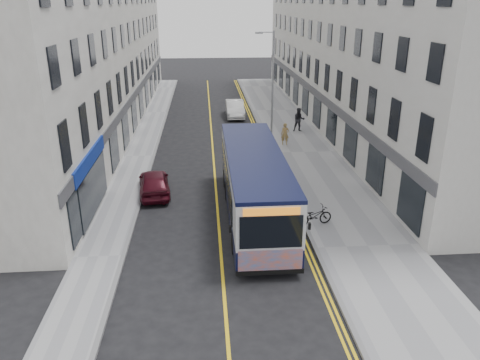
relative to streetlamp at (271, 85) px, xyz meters
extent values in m
plane|color=black|center=(-4.17, -14.00, -4.38)|extent=(140.00, 140.00, 0.00)
cube|color=#99999B|center=(2.08, -2.00, -4.32)|extent=(4.50, 64.00, 0.12)
cube|color=#99999B|center=(-9.17, -2.00, -4.32)|extent=(2.00, 64.00, 0.12)
cube|color=slate|center=(-0.17, -2.00, -4.32)|extent=(0.18, 64.00, 0.13)
cube|color=slate|center=(-8.17, -2.00, -4.32)|extent=(0.18, 64.00, 0.13)
cube|color=yellow|center=(-4.17, -2.00, -4.38)|extent=(0.12, 64.00, 0.01)
cube|color=yellow|center=(-0.62, -2.00, -4.38)|extent=(0.10, 64.00, 0.01)
cube|color=yellow|center=(-0.42, -2.00, -4.38)|extent=(0.10, 64.00, 0.01)
cube|color=silver|center=(7.33, 7.00, 2.12)|extent=(6.00, 46.00, 13.00)
cube|color=white|center=(-13.17, 7.00, 2.12)|extent=(6.00, 46.00, 13.00)
cylinder|color=#92949A|center=(0.08, 0.00, -0.38)|extent=(0.14, 0.14, 8.00)
cylinder|color=#92949A|center=(-0.42, 0.00, 3.52)|extent=(1.00, 0.08, 0.08)
cube|color=#92949A|center=(-0.92, 0.00, 3.47)|extent=(0.50, 0.18, 0.12)
cube|color=black|center=(-2.42, -11.82, -3.57)|extent=(2.55, 11.21, 0.92)
cube|color=silver|center=(-2.42, -11.82, -2.19)|extent=(2.55, 11.21, 1.84)
cube|color=black|center=(-2.42, -11.82, -1.19)|extent=(2.57, 11.21, 0.16)
cube|color=black|center=(-3.72, -11.20, -2.39)|extent=(0.04, 8.77, 1.17)
cube|color=black|center=(-1.13, -11.20, -2.39)|extent=(0.04, 8.77, 1.17)
cube|color=black|center=(-2.42, -17.44, -2.29)|extent=(2.29, 0.04, 1.27)
cube|color=#E85013|center=(-2.42, -17.44, -3.52)|extent=(2.40, 0.04, 0.97)
cube|color=orange|center=(-2.42, -17.45, -1.48)|extent=(2.04, 0.04, 0.29)
cylinder|color=black|center=(-3.57, -15.18, -3.87)|extent=(0.29, 1.02, 1.02)
cylinder|color=black|center=(-1.27, -15.18, -3.87)|extent=(0.29, 1.02, 1.02)
cylinder|color=black|center=(-3.57, -9.57, -3.87)|extent=(0.29, 1.02, 1.02)
cylinder|color=black|center=(-1.27, -9.57, -3.87)|extent=(0.29, 1.02, 1.02)
cylinder|color=black|center=(-3.57, -7.74, -3.87)|extent=(0.29, 1.02, 1.02)
cylinder|color=black|center=(-1.27, -7.74, -3.87)|extent=(0.29, 1.02, 1.02)
imported|color=black|center=(0.23, -13.09, -3.80)|extent=(1.85, 1.03, 0.92)
imported|color=olive|center=(1.04, -0.18, -3.47)|extent=(0.63, 0.46, 1.58)
imported|color=black|center=(2.75, 3.37, -3.32)|extent=(0.94, 0.74, 1.88)
imported|color=silver|center=(-1.94, 9.26, -3.65)|extent=(1.57, 4.45, 1.46)
imported|color=#430B17|center=(-7.51, -8.49, -3.71)|extent=(2.08, 4.13, 1.35)
camera|label=1|loc=(-4.70, -32.29, 5.49)|focal=35.00mm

